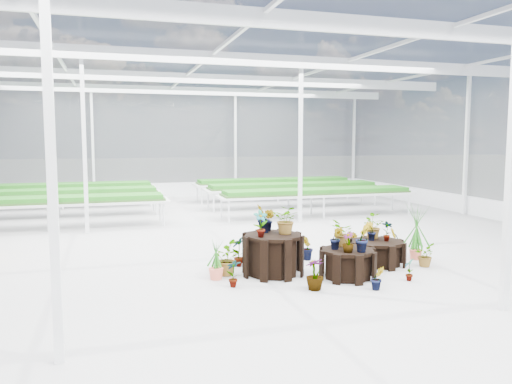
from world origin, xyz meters
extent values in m
plane|color=gray|center=(0.00, 0.00, 0.00)|extent=(24.00, 24.00, 0.00)
cylinder|color=black|center=(0.40, -1.24, 0.37)|extent=(1.27, 1.27, 0.74)
cylinder|color=black|center=(1.60, -1.84, 0.26)|extent=(1.04, 1.04, 0.52)
cylinder|color=black|center=(2.60, -1.14, 0.24)|extent=(1.07, 1.07, 0.48)
imported|color=#1D6116|center=(0.28, -1.07, 1.01)|extent=(0.37, 0.38, 0.54)
imported|color=#1D6116|center=(0.65, -1.28, 1.01)|extent=(0.62, 0.61, 0.52)
imported|color=#1D6116|center=(0.43, -0.89, 0.95)|extent=(0.29, 0.30, 0.42)
imported|color=#1D6116|center=(0.11, -1.43, 0.99)|extent=(0.26, 0.18, 0.48)
imported|color=#1D6116|center=(1.40, -1.80, 0.72)|extent=(0.29, 0.27, 0.41)
imported|color=#1D6116|center=(1.75, -2.09, 0.76)|extent=(0.34, 0.34, 0.48)
imported|color=#1D6116|center=(1.63, -1.57, 0.76)|extent=(0.48, 0.52, 0.49)
imported|color=#1D6116|center=(1.49, -2.06, 0.70)|extent=(0.24, 0.24, 0.35)
imported|color=#1D6116|center=(2.49, -1.07, 0.66)|extent=(0.26, 0.25, 0.37)
imported|color=#1D6116|center=(2.76, -1.22, 0.68)|extent=(0.25, 0.26, 0.41)
imported|color=#1D6116|center=(2.63, -0.86, 0.72)|extent=(0.48, 0.52, 0.49)
imported|color=#1D6116|center=(-0.47, -1.80, 0.24)|extent=(0.28, 0.22, 0.48)
imported|color=#1D6116|center=(-0.44, -1.02, 0.31)|extent=(0.49, 0.56, 0.61)
imported|color=#1D6116|center=(0.76, -2.33, 0.26)|extent=(0.33, 0.33, 0.53)
imported|color=#1D6116|center=(1.75, -2.63, 0.20)|extent=(0.25, 0.22, 0.40)
imported|color=#1D6116|center=(2.55, -2.31, 0.20)|extent=(0.24, 0.26, 0.40)
imported|color=#1D6116|center=(3.41, -1.52, 0.22)|extent=(0.53, 0.54, 0.45)
imported|color=#1D6116|center=(3.41, -0.52, 0.29)|extent=(0.39, 0.35, 0.58)
imported|color=#1D6116|center=(2.52, -0.30, 0.26)|extent=(0.25, 0.30, 0.53)
imported|color=#1D6116|center=(1.42, -0.42, 0.26)|extent=(0.32, 0.35, 0.52)
imported|color=#1D6116|center=(-0.04, -0.49, 0.30)|extent=(0.38, 0.33, 0.60)
camera|label=1|loc=(-2.42, -9.68, 2.45)|focal=35.00mm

